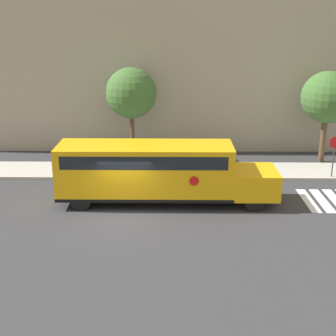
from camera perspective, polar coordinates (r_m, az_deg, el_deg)
name	(u,v)px	position (r m, az deg, el deg)	size (l,w,h in m)	color
ground_plane	(125,216)	(22.08, -5.28, -5.80)	(60.00, 60.00, 0.00)	#333335
sidewalk_strip	(136,171)	(28.10, -3.97, -0.31)	(44.00, 3.00, 0.15)	#B2ADA3
building_backdrop	(141,48)	(33.23, -3.33, 14.43)	(32.00, 4.00, 13.67)	#9E937F
school_bus	(156,170)	(22.98, -1.53, -0.23)	(10.74, 2.57, 2.97)	#EAA80F
stop_sign	(334,151)	(27.91, 19.62, 1.93)	(0.67, 0.10, 2.52)	#38383A
tree_near_sidewalk	(327,98)	(30.59, 18.84, 8.11)	(3.20, 3.20, 5.76)	brown
tree_far_sidewalk	(131,93)	(29.60, -4.51, 9.06)	(3.18, 3.18, 5.93)	brown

